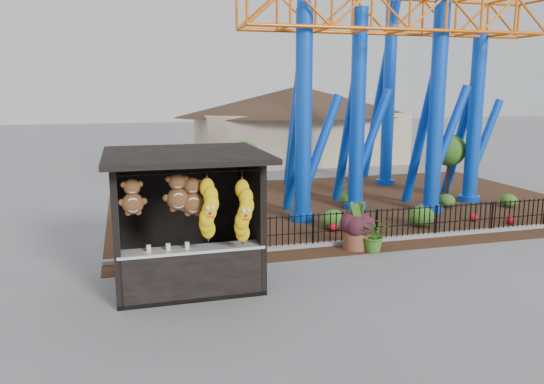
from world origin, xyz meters
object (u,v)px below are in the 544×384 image
object	(u,v)px
roller_coaster	(376,36)
potted_plant	(374,234)
terracotta_planter	(356,238)
prize_booth	(187,222)

from	to	relation	value
roller_coaster	potted_plant	xyz separation A→B (m)	(-2.80, -6.03, -5.94)
terracotta_planter	potted_plant	world-z (taller)	potted_plant
roller_coaster	potted_plant	world-z (taller)	roller_coaster
prize_booth	terracotta_planter	bearing A→B (deg)	18.52
prize_booth	terracotta_planter	distance (m)	5.32
prize_booth	roller_coaster	distance (m)	11.99
roller_coaster	potted_plant	bearing A→B (deg)	-114.87
roller_coaster	terracotta_planter	distance (m)	8.96
terracotta_planter	prize_booth	bearing A→B (deg)	-161.48
terracotta_planter	potted_plant	distance (m)	0.56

